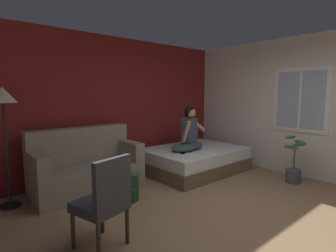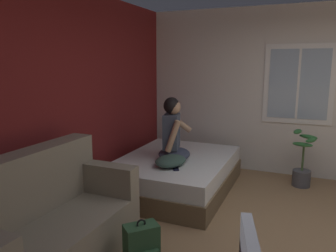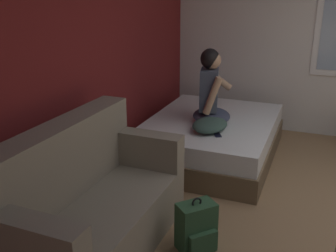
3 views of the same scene
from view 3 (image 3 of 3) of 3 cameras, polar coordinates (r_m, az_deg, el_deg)
name	(u,v)px [view 3 (image 3 of 3)]	position (r m, az deg, el deg)	size (l,w,h in m)	color
wall_back_accent	(86,58)	(3.99, -11.78, 9.67)	(9.93, 0.16, 2.70)	maroon
bed	(211,138)	(4.92, 6.29, -1.71)	(2.02, 1.51, 0.48)	brown
couch	(89,206)	(3.18, -11.40, -11.35)	(1.71, 0.83, 1.04)	gray
person_seated	(211,93)	(4.62, 6.21, 4.73)	(0.61, 0.55, 0.88)	#383D51
backpack	(197,228)	(3.24, 4.19, -14.48)	(0.35, 0.35, 0.46)	#2D5133
throw_pillow	(210,125)	(4.42, 6.10, 0.17)	(0.48, 0.36, 0.14)	#385147
cell_phone	(217,135)	(4.32, 7.17, -1.26)	(0.07, 0.14, 0.01)	black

